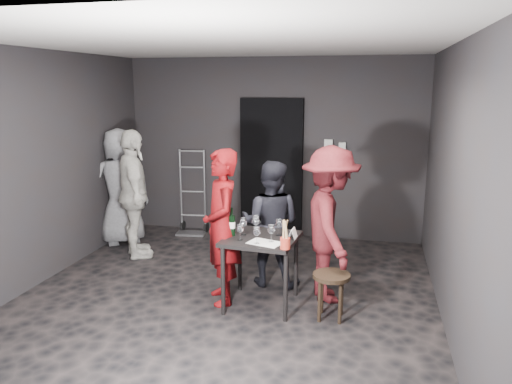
% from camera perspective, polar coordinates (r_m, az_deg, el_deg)
% --- Properties ---
extents(floor, '(4.50, 5.00, 0.02)m').
position_cam_1_polar(floor, '(5.61, -3.51, -12.01)').
color(floor, black).
rests_on(floor, ground).
extents(ceiling, '(4.50, 5.00, 0.02)m').
position_cam_1_polar(ceiling, '(5.13, -3.92, 16.68)').
color(ceiling, silver).
rests_on(ceiling, ground).
extents(wall_back, '(4.50, 0.04, 2.70)m').
position_cam_1_polar(wall_back, '(7.60, 1.88, 5.04)').
color(wall_back, black).
rests_on(wall_back, ground).
extents(wall_front, '(4.50, 0.04, 2.70)m').
position_cam_1_polar(wall_front, '(2.98, -18.13, -6.96)').
color(wall_front, black).
rests_on(wall_front, ground).
extents(wall_left, '(0.04, 5.00, 2.70)m').
position_cam_1_polar(wall_left, '(6.24, -23.88, 2.43)').
color(wall_left, black).
rests_on(wall_left, ground).
extents(wall_right, '(0.04, 5.00, 2.70)m').
position_cam_1_polar(wall_right, '(5.03, 21.62, 0.47)').
color(wall_right, black).
rests_on(wall_right, ground).
extents(doorway, '(0.95, 0.10, 2.10)m').
position_cam_1_polar(doorway, '(7.58, 1.78, 2.73)').
color(doorway, black).
rests_on(doorway, ground).
extents(wallbox_upper, '(0.12, 0.06, 0.12)m').
position_cam_1_polar(wallbox_upper, '(7.41, 8.29, 5.52)').
color(wallbox_upper, '#B7B7B2').
rests_on(wallbox_upper, wall_back).
extents(wallbox_lower, '(0.10, 0.06, 0.14)m').
position_cam_1_polar(wallbox_lower, '(7.40, 9.82, 5.07)').
color(wallbox_lower, '#B7B7B2').
rests_on(wallbox_lower, wall_back).
extents(hand_truck, '(0.44, 0.36, 1.32)m').
position_cam_1_polar(hand_truck, '(7.91, -7.28, -3.02)').
color(hand_truck, '#B2B2B7').
rests_on(hand_truck, floor).
extents(tasting_table, '(0.72, 0.72, 0.75)m').
position_cam_1_polar(tasting_table, '(5.21, 0.59, -6.19)').
color(tasting_table, black).
rests_on(tasting_table, floor).
extents(stool, '(0.37, 0.37, 0.47)m').
position_cam_1_polar(stool, '(5.06, 8.60, -10.19)').
color(stool, black).
rests_on(stool, floor).
extents(server_red, '(0.70, 0.79, 1.82)m').
position_cam_1_polar(server_red, '(5.25, -3.97, -3.13)').
color(server_red, maroon).
rests_on(server_red, floor).
extents(woman_black, '(0.71, 0.41, 1.42)m').
position_cam_1_polar(woman_black, '(5.76, 1.68, -3.80)').
color(woman_black, black).
rests_on(woman_black, floor).
extents(man_maroon, '(0.89, 1.32, 1.88)m').
position_cam_1_polar(man_maroon, '(5.34, 8.49, -2.66)').
color(man_maroon, '#59161B').
rests_on(man_maroon, floor).
extents(bystander_cream, '(1.11, 1.28, 1.99)m').
position_cam_1_polar(bystander_cream, '(6.81, -13.85, 0.81)').
color(bystander_cream, white).
rests_on(bystander_cream, floor).
extents(bystander_grey, '(1.05, 0.97, 1.92)m').
position_cam_1_polar(bystander_grey, '(7.47, -15.27, 1.44)').
color(bystander_grey, gray).
rests_on(bystander_grey, floor).
extents(tasting_mat, '(0.38, 0.30, 0.00)m').
position_cam_1_polar(tasting_mat, '(4.99, 1.04, -5.83)').
color(tasting_mat, white).
rests_on(tasting_mat, tasting_table).
extents(wine_glass_a, '(0.08, 0.08, 0.18)m').
position_cam_1_polar(wine_glass_a, '(5.05, -1.82, -4.54)').
color(wine_glass_a, white).
rests_on(wine_glass_a, tasting_table).
extents(wine_glass_b, '(0.08, 0.08, 0.21)m').
position_cam_1_polar(wine_glass_b, '(5.22, -1.47, -3.85)').
color(wine_glass_b, white).
rests_on(wine_glass_b, tasting_table).
extents(wine_glass_c, '(0.10, 0.10, 0.22)m').
position_cam_1_polar(wine_glass_c, '(5.25, -0.03, -3.65)').
color(wine_glass_c, white).
rests_on(wine_glass_c, tasting_table).
extents(wine_glass_d, '(0.10, 0.10, 0.19)m').
position_cam_1_polar(wine_glass_d, '(4.94, 0.08, -4.88)').
color(wine_glass_d, white).
rests_on(wine_glass_d, tasting_table).
extents(wine_glass_e, '(0.07, 0.07, 0.20)m').
position_cam_1_polar(wine_glass_e, '(5.00, 1.76, -4.65)').
color(wine_glass_e, white).
rests_on(wine_glass_e, tasting_table).
extents(wine_glass_f, '(0.09, 0.09, 0.19)m').
position_cam_1_polar(wine_glass_f, '(5.21, 2.62, -3.96)').
color(wine_glass_f, white).
rests_on(wine_glass_f, tasting_table).
extents(wine_bottle, '(0.07, 0.07, 0.30)m').
position_cam_1_polar(wine_bottle, '(5.21, -2.79, -3.78)').
color(wine_bottle, black).
rests_on(wine_bottle, tasting_table).
extents(breadstick_cup, '(0.10, 0.10, 0.30)m').
position_cam_1_polar(breadstick_cup, '(4.80, 3.36, -4.93)').
color(breadstick_cup, red).
rests_on(breadstick_cup, tasting_table).
extents(reserved_card, '(0.09, 0.14, 0.11)m').
position_cam_1_polar(reserved_card, '(5.14, 4.05, -4.71)').
color(reserved_card, white).
rests_on(reserved_card, tasting_table).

